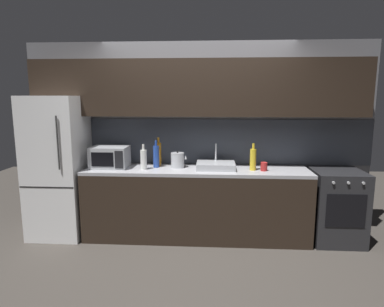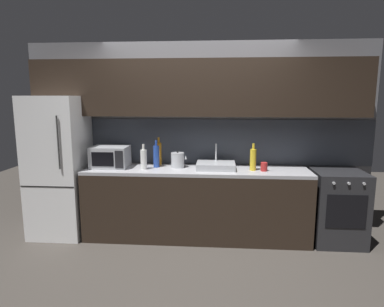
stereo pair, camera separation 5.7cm
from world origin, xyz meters
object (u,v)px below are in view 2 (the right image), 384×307
object	(u,v)px
oven_range	(337,207)
wine_bottle_amber	(159,154)
refrigerator	(59,166)
microwave	(110,157)
wine_bottle_blue	(156,156)
wine_bottle_yellow	(253,159)
kettle	(178,160)
mug_red	(264,167)
wine_bottle_white	(144,159)

from	to	relation	value
oven_range	wine_bottle_amber	world-z (taller)	wine_bottle_amber
refrigerator	wine_bottle_amber	bearing A→B (deg)	8.24
oven_range	microwave	world-z (taller)	microwave
oven_range	wine_bottle_blue	distance (m)	2.34
oven_range	wine_bottle_amber	bearing A→B (deg)	175.26
wine_bottle_yellow	refrigerator	bearing A→B (deg)	179.37
kettle	wine_bottle_amber	xyz separation A→B (m)	(-0.26, 0.11, 0.06)
mug_red	wine_bottle_blue	bearing A→B (deg)	174.87
wine_bottle_yellow	wine_bottle_amber	distance (m)	1.22
microwave	wine_bottle_yellow	xyz separation A→B (m)	(1.80, -0.05, 0.00)
refrigerator	wine_bottle_yellow	xyz separation A→B (m)	(2.48, -0.03, 0.14)
wine_bottle_blue	wine_bottle_amber	distance (m)	0.12
oven_range	microwave	size ratio (longest dim) A/B	1.96
kettle	wine_bottle_white	size ratio (longest dim) A/B	0.68
refrigerator	wine_bottle_yellow	distance (m)	2.49
wine_bottle_white	wine_bottle_blue	world-z (taller)	wine_bottle_blue
wine_bottle_yellow	mug_red	bearing A→B (deg)	-12.28
refrigerator	mug_red	xyz separation A→B (m)	(2.61, -0.06, 0.05)
oven_range	wine_bottle_amber	size ratio (longest dim) A/B	2.42
kettle	wine_bottle_blue	bearing A→B (deg)	-178.94
microwave	mug_red	xyz separation A→B (m)	(1.93, -0.07, -0.08)
wine_bottle_blue	wine_bottle_amber	world-z (taller)	wine_bottle_amber
microwave	wine_bottle_blue	size ratio (longest dim) A/B	1.33
oven_range	wine_bottle_yellow	xyz separation A→B (m)	(-1.04, -0.03, 0.59)
microwave	kettle	bearing A→B (deg)	3.45
wine_bottle_amber	refrigerator	bearing A→B (deg)	-171.76
wine_bottle_blue	refrigerator	bearing A→B (deg)	-177.05
microwave	mug_red	bearing A→B (deg)	-2.20
microwave	wine_bottle_white	bearing A→B (deg)	-11.13
wine_bottle_white	wine_bottle_blue	distance (m)	0.19
mug_red	oven_range	bearing A→B (deg)	3.41
oven_range	kettle	xyz separation A→B (m)	(-1.99, 0.07, 0.55)
wine_bottle_blue	mug_red	bearing A→B (deg)	-5.13
oven_range	mug_red	xyz separation A→B (m)	(-0.91, -0.05, 0.50)
refrigerator	mug_red	size ratio (longest dim) A/B	17.07
wine_bottle_white	mug_red	bearing A→B (deg)	0.58
wine_bottle_white	wine_bottle_blue	bearing A→B (deg)	45.53
mug_red	microwave	bearing A→B (deg)	177.80
wine_bottle_yellow	wine_bottle_white	distance (m)	1.35
refrigerator	wine_bottle_white	bearing A→B (deg)	-3.57
wine_bottle_white	oven_range	bearing A→B (deg)	1.66
refrigerator	wine_bottle_amber	world-z (taller)	refrigerator
wine_bottle_white	wine_bottle_blue	xyz separation A→B (m)	(0.13, 0.14, 0.02)
microwave	mug_red	distance (m)	1.94
wine_bottle_yellow	wine_bottle_blue	world-z (taller)	wine_bottle_blue
wine_bottle_white	wine_bottle_amber	world-z (taller)	wine_bottle_amber
microwave	wine_bottle_amber	distance (m)	0.62
wine_bottle_yellow	mug_red	size ratio (longest dim) A/B	3.15
wine_bottle_yellow	wine_bottle_amber	size ratio (longest dim) A/B	0.90
wine_bottle_white	mug_red	xyz separation A→B (m)	(1.48, 0.01, -0.08)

